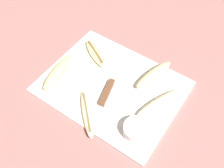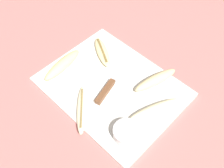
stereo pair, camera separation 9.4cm
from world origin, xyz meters
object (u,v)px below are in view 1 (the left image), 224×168
(banana_golden_short, at_px, (58,71))
(banana_ripe_center, at_px, (96,53))
(banana_mellow_near, at_px, (154,74))
(banana_cream_curved, at_px, (159,103))
(prep_bowl, at_px, (136,130))
(banana_pale_long, at_px, (86,113))
(knife, at_px, (109,89))

(banana_golden_short, distance_m, banana_ripe_center, 0.17)
(banana_mellow_near, relative_size, banana_cream_curved, 0.97)
(banana_ripe_center, distance_m, prep_bowl, 0.37)
(prep_bowl, bearing_deg, banana_pale_long, -168.14)
(banana_golden_short, xyz_separation_m, banana_ripe_center, (0.05, 0.16, -0.01))
(banana_golden_short, xyz_separation_m, prep_bowl, (0.36, -0.04, -0.00))
(banana_pale_long, xyz_separation_m, banana_ripe_center, (-0.14, 0.23, 0.00))
(banana_mellow_near, xyz_separation_m, banana_ripe_center, (-0.24, -0.03, -0.01))
(banana_cream_curved, bearing_deg, banana_pale_long, -137.15)
(knife, distance_m, banana_ripe_center, 0.18)
(knife, height_order, banana_golden_short, banana_golden_short)
(banana_pale_long, height_order, banana_cream_curved, banana_cream_curved)
(banana_mellow_near, distance_m, banana_pale_long, 0.28)
(banana_mellow_near, relative_size, banana_ripe_center, 1.11)
(banana_cream_curved, relative_size, banana_ripe_center, 1.15)
(banana_cream_curved, bearing_deg, banana_ripe_center, 168.34)
(knife, xyz_separation_m, banana_pale_long, (-0.00, -0.12, 0.00))
(banana_pale_long, bearing_deg, banana_ripe_center, 120.20)
(banana_mellow_near, bearing_deg, banana_ripe_center, -172.86)
(banana_pale_long, relative_size, banana_ripe_center, 0.97)
(knife, distance_m, banana_cream_curved, 0.18)
(banana_pale_long, height_order, prep_bowl, prep_bowl)
(banana_golden_short, bearing_deg, knife, 14.08)
(banana_golden_short, bearing_deg, banana_ripe_center, 71.55)
(banana_golden_short, relative_size, banana_pale_long, 1.17)
(knife, height_order, banana_pale_long, banana_pale_long)
(banana_mellow_near, height_order, banana_cream_curved, banana_mellow_near)
(knife, xyz_separation_m, banana_ripe_center, (-0.14, 0.11, 0.00))
(banana_pale_long, distance_m, banana_ripe_center, 0.27)
(banana_mellow_near, distance_m, banana_ripe_center, 0.25)
(knife, height_order, banana_ripe_center, banana_ripe_center)
(banana_golden_short, bearing_deg, banana_cream_curved, 14.07)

